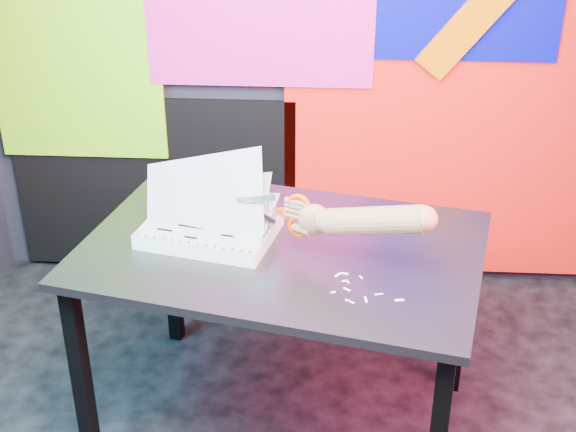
{
  "coord_description": "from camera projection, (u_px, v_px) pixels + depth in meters",
  "views": [
    {
      "loc": [
        0.07,
        -1.82,
        2.06
      ],
      "look_at": [
        -0.07,
        0.42,
        0.87
      ],
      "focal_mm": 50.0,
      "sensor_mm": 36.0,
      "label": 1
    }
  ],
  "objects": [
    {
      "name": "printout_stack",
      "position": [
        210.0,
        228.0,
        2.66
      ],
      "size": [
        0.48,
        0.4,
        0.31
      ],
      "rotation": [
        0.0,
        0.0,
        -0.23
      ],
      "color": "silver",
      "rests_on": "work_table"
    },
    {
      "name": "hand_forearm",
      "position": [
        364.0,
        220.0,
        2.4
      ],
      "size": [
        0.45,
        0.23,
        0.18
      ],
      "rotation": [
        0.0,
        0.0,
        -0.42
      ],
      "color": "brown",
      "rests_on": "work_table"
    },
    {
      "name": "work_table",
      "position": [
        282.0,
        267.0,
        2.66
      ],
      "size": [
        1.44,
        1.12,
        0.75
      ],
      "rotation": [
        0.0,
        0.0,
        -0.22
      ],
      "color": "black",
      "rests_on": "ground"
    },
    {
      "name": "backdrop",
      "position": [
        333.0,
        85.0,
        3.42
      ],
      "size": [
        2.88,
        0.05,
        2.08
      ],
      "color": "red",
      "rests_on": "ground"
    },
    {
      "name": "room",
      "position": [
        306.0,
        123.0,
        1.94
      ],
      "size": [
        3.01,
        3.01,
        2.71
      ],
      "color": "black",
      "rests_on": "ground"
    },
    {
      "name": "paper_clippings",
      "position": [
        357.0,
        289.0,
        2.39
      ],
      "size": [
        0.22,
        0.17,
        0.0
      ],
      "color": "white",
      "rests_on": "work_table"
    },
    {
      "name": "scissors",
      "position": [
        294.0,
        215.0,
        2.51
      ],
      "size": [
        0.25,
        0.12,
        0.15
      ],
      "rotation": [
        0.0,
        0.0,
        -0.42
      ],
      "color": "#B2B3B6",
      "rests_on": "printout_stack"
    }
  ]
}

